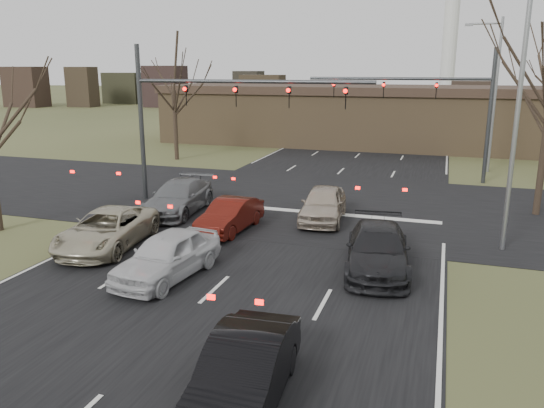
# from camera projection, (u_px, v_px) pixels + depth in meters

# --- Properties ---
(ground) EXTENTS (360.00, 360.00, 0.00)m
(ground) POSITION_uv_depth(u_px,v_px,m) (168.00, 334.00, 13.99)
(ground) COLOR #414625
(ground) RESTS_ON ground
(road_main) EXTENTS (14.00, 300.00, 0.02)m
(road_main) POSITION_uv_depth(u_px,v_px,m) (393.00, 122.00, 69.25)
(road_main) COLOR black
(road_main) RESTS_ON ground
(road_cross) EXTENTS (200.00, 14.00, 0.02)m
(road_cross) POSITION_uv_depth(u_px,v_px,m) (308.00, 202.00, 27.80)
(road_cross) COLOR black
(road_cross) RESTS_ON ground
(building) EXTENTS (42.40, 10.40, 5.30)m
(building) POSITION_uv_depth(u_px,v_px,m) (393.00, 116.00, 47.73)
(building) COLOR brown
(building) RESTS_ON ground
(mast_arm_near) EXTENTS (12.12, 0.24, 8.00)m
(mast_arm_near) POSITION_uv_depth(u_px,v_px,m) (198.00, 104.00, 26.28)
(mast_arm_near) COLOR #383A3D
(mast_arm_near) RESTS_ON ground
(mast_arm_far) EXTENTS (11.12, 0.24, 8.00)m
(mast_arm_far) POSITION_uv_depth(u_px,v_px,m) (441.00, 99.00, 32.07)
(mast_arm_far) COLOR #383A3D
(mast_arm_far) RESTS_ON ground
(streetlight_right_near) EXTENTS (2.34, 0.25, 10.00)m
(streetlight_right_near) POSITION_uv_depth(u_px,v_px,m) (513.00, 103.00, 19.17)
(streetlight_right_near) COLOR gray
(streetlight_right_near) RESTS_ON ground
(streetlight_right_far) EXTENTS (2.34, 0.25, 10.00)m
(streetlight_right_far) POSITION_uv_depth(u_px,v_px,m) (493.00, 88.00, 34.67)
(streetlight_right_far) COLOR gray
(streetlight_right_far) RESTS_ON ground
(tree_left_far) EXTENTS (5.70, 5.70, 9.50)m
(tree_left_far) POSITION_uv_depth(u_px,v_px,m) (173.00, 61.00, 39.10)
(tree_left_far) COLOR black
(tree_left_far) RESTS_ON ground
(car_silver_suv) EXTENTS (3.12, 5.58, 1.48)m
(car_silver_suv) POSITION_uv_depth(u_px,v_px,m) (107.00, 229.00, 20.58)
(car_silver_suv) COLOR #BCB498
(car_silver_suv) RESTS_ON ground
(car_white_sedan) EXTENTS (2.36, 4.76, 1.56)m
(car_white_sedan) POSITION_uv_depth(u_px,v_px,m) (167.00, 255.00, 17.59)
(car_white_sedan) COLOR silver
(car_white_sedan) RESTS_ON ground
(car_black_hatch) EXTENTS (1.87, 4.54, 1.46)m
(car_black_hatch) POSITION_uv_depth(u_px,v_px,m) (244.00, 372.00, 10.89)
(car_black_hatch) COLOR black
(car_black_hatch) RESTS_ON ground
(car_charcoal_sedan) EXTENTS (2.75, 5.41, 1.50)m
(car_charcoal_sedan) POSITION_uv_depth(u_px,v_px,m) (378.00, 249.00, 18.25)
(car_charcoal_sedan) COLOR black
(car_charcoal_sedan) RESTS_ON ground
(car_grey_ahead) EXTENTS (2.58, 5.47, 1.54)m
(car_grey_ahead) POSITION_uv_depth(u_px,v_px,m) (178.00, 197.00, 25.57)
(car_grey_ahead) COLOR slate
(car_grey_ahead) RESTS_ON ground
(car_red_ahead) EXTENTS (1.74, 4.26, 1.37)m
(car_red_ahead) POSITION_uv_depth(u_px,v_px,m) (230.00, 215.00, 22.70)
(car_red_ahead) COLOR #4C110A
(car_red_ahead) RESTS_ON ground
(car_silver_ahead) EXTENTS (2.26, 4.76, 1.57)m
(car_silver_ahead) POSITION_uv_depth(u_px,v_px,m) (323.00, 204.00, 24.25)
(car_silver_ahead) COLOR #B9AA96
(car_silver_ahead) RESTS_ON ground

